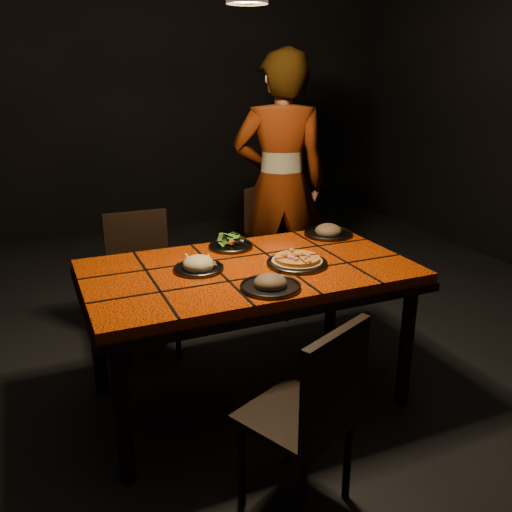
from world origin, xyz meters
name	(u,v)px	position (x,y,z in m)	size (l,w,h in m)	color
room_shell	(248,111)	(0.00, 0.00, 1.50)	(6.04, 7.04, 3.08)	black
dining_table	(248,281)	(0.00, 0.00, 0.67)	(1.62, 0.92, 0.75)	#DA4006
chair_near	(313,409)	(-0.09, -0.83, 0.47)	(0.49, 0.49, 0.83)	black
chair_far_left	(141,273)	(-0.38, 0.81, 0.49)	(0.40, 0.40, 0.86)	black
chair_far_right	(275,239)	(0.65, 1.05, 0.51)	(0.54, 0.54, 0.90)	black
diner	(280,185)	(0.67, 1.04, 0.91)	(0.66, 0.43, 1.82)	brown
plate_pizza	(297,262)	(0.23, -0.08, 0.77)	(0.31, 0.31, 0.04)	#38373C
plate_pasta	(199,266)	(-0.24, 0.05, 0.77)	(0.25, 0.25, 0.08)	#38373C
plate_salad	(231,244)	(0.02, 0.31, 0.78)	(0.24, 0.24, 0.07)	#38373C
plate_mushroom_a	(270,283)	(-0.02, -0.30, 0.77)	(0.27, 0.27, 0.09)	#38373C
plate_mushroom_b	(328,231)	(0.64, 0.31, 0.77)	(0.29, 0.29, 0.09)	#38373C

